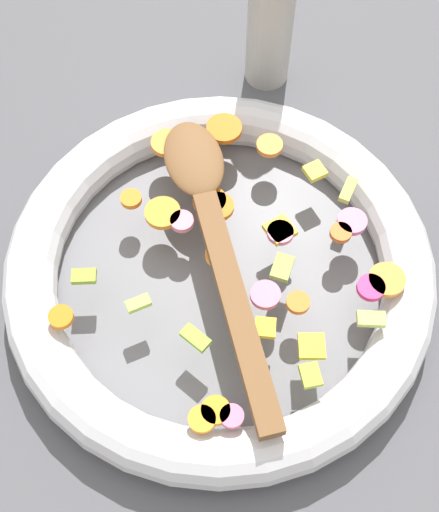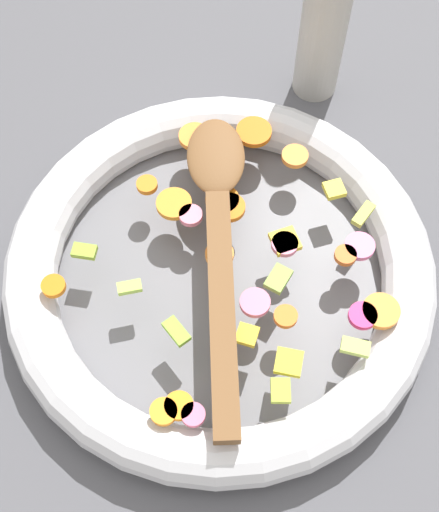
% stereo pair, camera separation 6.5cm
% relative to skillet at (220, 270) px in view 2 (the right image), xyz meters
% --- Properties ---
extents(ground_plane, '(4.00, 4.00, 0.00)m').
position_rel_skillet_xyz_m(ground_plane, '(0.00, 0.00, -0.02)').
color(ground_plane, '#4C4C51').
extents(skillet, '(0.40, 0.40, 0.05)m').
position_rel_skillet_xyz_m(skillet, '(0.00, 0.00, 0.00)').
color(skillet, slate).
rests_on(skillet, ground_plane).
extents(chopped_vegetables, '(0.30, 0.31, 0.01)m').
position_rel_skillet_xyz_m(chopped_vegetables, '(0.01, 0.02, 0.03)').
color(chopped_vegetables, orange).
rests_on(chopped_vegetables, skillet).
extents(wooden_spoon, '(0.29, 0.20, 0.01)m').
position_rel_skillet_xyz_m(wooden_spoon, '(-0.02, 0.01, 0.04)').
color(wooden_spoon, brown).
rests_on(wooden_spoon, chopped_vegetables).
extents(pepper_mill, '(0.05, 0.05, 0.22)m').
position_rel_skillet_xyz_m(pepper_mill, '(-0.15, 0.22, 0.08)').
color(pepper_mill, '#B2ADA3').
rests_on(pepper_mill, ground_plane).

